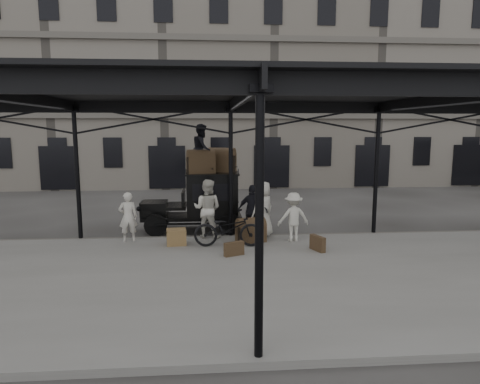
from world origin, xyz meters
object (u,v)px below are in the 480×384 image
object	(u,v)px
taxi	(204,199)
bicycle	(228,229)
steamer_trunk_platform	(251,232)
steamer_trunk_roof_near	(201,163)
porter_left	(128,217)
porter_official	(253,211)

from	to	relation	value
taxi	bicycle	xyz separation A→B (m)	(0.77, -2.67, -0.50)
bicycle	steamer_trunk_platform	xyz separation A→B (m)	(0.75, 0.50, -0.23)
bicycle	steamer_trunk_roof_near	size ratio (longest dim) A/B	2.22
porter_left	bicycle	bearing A→B (deg)	152.71
taxi	steamer_trunk_roof_near	world-z (taller)	steamer_trunk_roof_near
porter_left	bicycle	size ratio (longest dim) A/B	0.76
taxi	porter_official	xyz separation A→B (m)	(1.65, -1.51, -0.18)
taxi	porter_left	size ratio (longest dim) A/B	2.27
bicycle	steamer_trunk_roof_near	world-z (taller)	steamer_trunk_roof_near
porter_official	steamer_trunk_roof_near	size ratio (longest dim) A/B	1.84
porter_official	bicycle	bearing A→B (deg)	73.41
bicycle	steamer_trunk_platform	world-z (taller)	bicycle
taxi	porter_left	distance (m)	3.04
taxi	steamer_trunk_platform	size ratio (longest dim) A/B	4.09
porter_left	bicycle	distance (m)	3.29
taxi	porter_left	bearing A→B (deg)	-142.56
bicycle	steamer_trunk_platform	size ratio (longest dim) A/B	2.37
porter_left	porter_official	bearing A→B (deg)	172.02
porter_official	bicycle	size ratio (longest dim) A/B	0.83
taxi	porter_official	distance (m)	2.25
steamer_trunk_platform	taxi	bearing A→B (deg)	109.69
taxi	bicycle	world-z (taller)	taxi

